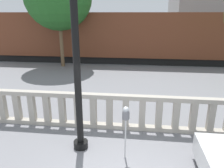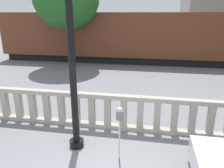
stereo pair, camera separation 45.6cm
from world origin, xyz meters
name	(u,v)px [view 1 (the left image)]	position (x,y,z in m)	size (l,w,h in m)	color
balustrade	(126,112)	(0.00, 2.60, 0.60)	(17.72, 0.24, 1.20)	#ADA599
lamppost	(74,17)	(-1.21, 1.38, 3.60)	(0.41, 0.41, 6.86)	black
parking_meter	(126,117)	(0.08, 1.07, 1.20)	(0.19, 0.19, 1.48)	silver
train_near	(150,37)	(1.26, 13.30, 1.96)	(23.99, 2.96, 4.33)	black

